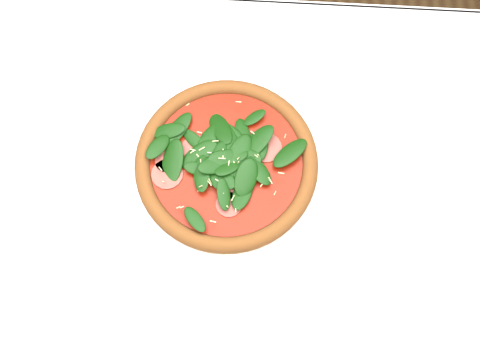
{
  "coord_description": "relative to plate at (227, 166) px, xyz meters",
  "views": [
    {
      "loc": [
        0.06,
        -0.28,
        1.64
      ],
      "look_at": [
        0.04,
        0.01,
        0.77
      ],
      "focal_mm": 40.0,
      "sensor_mm": 36.0,
      "label": 1
    }
  ],
  "objects": [
    {
      "name": "dining_table",
      "position": [
        -0.01,
        -0.04,
        -0.11
      ],
      "size": [
        1.21,
        0.81,
        0.75
      ],
      "color": "white",
      "rests_on": "ground"
    },
    {
      "name": "plate",
      "position": [
        0.0,
        0.0,
        0.0
      ],
      "size": [
        0.37,
        0.37,
        0.02
      ],
      "color": "white",
      "rests_on": "dining_table"
    },
    {
      "name": "ground",
      "position": [
        -0.01,
        -0.04,
        -0.76
      ],
      "size": [
        6.0,
        6.0,
        0.0
      ],
      "primitive_type": "plane",
      "color": "brown",
      "rests_on": "ground"
    },
    {
      "name": "pizza",
      "position": [
        -0.0,
        0.0,
        0.02
      ],
      "size": [
        0.38,
        0.38,
        0.04
      ],
      "rotation": [
        0.0,
        0.0,
        -0.23
      ],
      "color": "#A26D27",
      "rests_on": "plate"
    }
  ]
}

